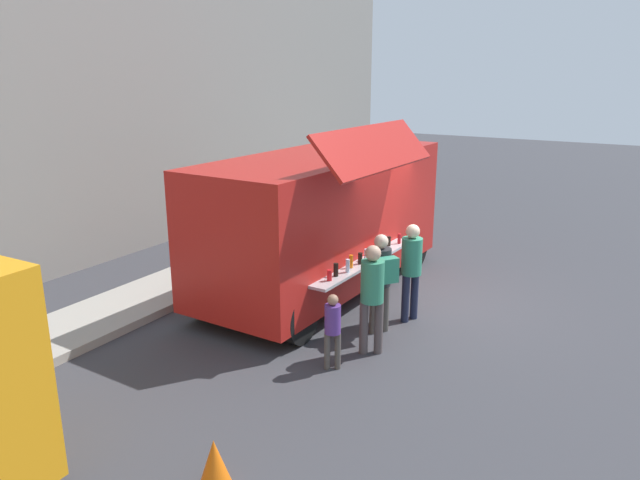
{
  "coord_description": "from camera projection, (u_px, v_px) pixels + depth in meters",
  "views": [
    {
      "loc": [
        -10.39,
        -3.75,
        4.36
      ],
      "look_at": [
        -1.21,
        1.68,
        1.3
      ],
      "focal_mm": 33.35,
      "sensor_mm": 36.0,
      "label": 1
    }
  ],
  "objects": [
    {
      "name": "food_truck_main",
      "position": [
        324.0,
        217.0,
        11.88
      ],
      "size": [
        6.19,
        3.06,
        3.43
      ],
      "rotation": [
        0.0,
        0.0,
        -0.03
      ],
      "color": "red",
      "rests_on": "ground"
    },
    {
      "name": "traffic_cone_orange",
      "position": [
        215.0,
        463.0,
        6.42
      ],
      "size": [
        0.36,
        0.36,
        0.55
      ],
      "primitive_type": "cone",
      "color": "orange",
      "rests_on": "ground"
    },
    {
      "name": "ground_plane",
      "position": [
        425.0,
        301.0,
        11.63
      ],
      "size": [
        60.0,
        60.0,
        0.0
      ],
      "primitive_type": "plane",
      "color": "#38383D"
    },
    {
      "name": "child_near_queue",
      "position": [
        333.0,
        325.0,
        8.81
      ],
      "size": [
        0.24,
        0.24,
        1.2
      ],
      "rotation": [
        0.0,
        0.0,
        0.57
      ],
      "color": "#4E4642",
      "rests_on": "ground"
    },
    {
      "name": "trash_bin",
      "position": [
        327.0,
        214.0,
        16.75
      ],
      "size": [
        0.6,
        0.6,
        0.91
      ],
      "primitive_type": "cylinder",
      "color": "#306139",
      "rests_on": "ground"
    },
    {
      "name": "customer_mid_with_backpack",
      "position": [
        382.0,
        274.0,
        9.95
      ],
      "size": [
        0.51,
        0.56,
        1.74
      ],
      "rotation": [
        0.0,
        0.0,
        0.95
      ],
      "color": "#4B4641",
      "rests_on": "ground"
    },
    {
      "name": "customer_front_ordering",
      "position": [
        411.0,
        264.0,
        10.47
      ],
      "size": [
        0.36,
        0.36,
        1.78
      ],
      "rotation": [
        0.0,
        0.0,
        1.22
      ],
      "color": "#1E233B",
      "rests_on": "ground"
    },
    {
      "name": "curb_strip",
      "position": [
        76.0,
        328.0,
        10.25
      ],
      "size": [
        28.0,
        1.6,
        0.15
      ],
      "primitive_type": "cube",
      "color": "#9E998E",
      "rests_on": "ground"
    },
    {
      "name": "customer_rear_waiting",
      "position": [
        372.0,
        290.0,
        9.21
      ],
      "size": [
        0.37,
        0.37,
        1.79
      ],
      "rotation": [
        0.0,
        0.0,
        0.57
      ],
      "color": "#4E4343",
      "rests_on": "ground"
    }
  ]
}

